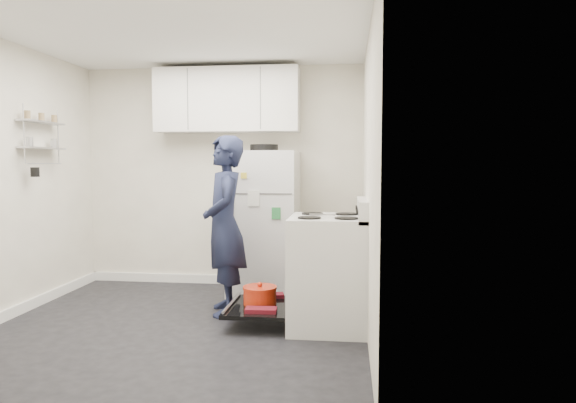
# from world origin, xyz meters

# --- Properties ---
(room) EXTENTS (3.21, 3.21, 2.51)m
(room) POSITION_xyz_m (-0.03, 0.03, 1.21)
(room) COLOR black
(room) RESTS_ON ground
(electric_range) EXTENTS (0.66, 0.76, 1.10)m
(electric_range) POSITION_xyz_m (1.26, 0.15, 0.47)
(electric_range) COLOR silver
(electric_range) RESTS_ON ground
(open_oven_door) EXTENTS (0.55, 0.71, 0.23)m
(open_oven_door) POSITION_xyz_m (0.67, 0.17, 0.19)
(open_oven_door) COLOR black
(open_oven_door) RESTS_ON ground
(refrigerator) EXTENTS (0.72, 0.74, 1.60)m
(refrigerator) POSITION_xyz_m (0.54, 1.25, 0.77)
(refrigerator) COLOR silver
(refrigerator) RESTS_ON ground
(upper_cabinets) EXTENTS (1.60, 0.33, 0.70)m
(upper_cabinets) POSITION_xyz_m (0.10, 1.43, 2.10)
(upper_cabinets) COLOR silver
(upper_cabinets) RESTS_ON room
(wall_shelf_rack) EXTENTS (0.14, 0.60, 0.61)m
(wall_shelf_rack) POSITION_xyz_m (-1.52, 0.49, 1.68)
(wall_shelf_rack) COLOR #B2B2B7
(wall_shelf_rack) RESTS_ON room
(person) EXTENTS (0.56, 0.70, 1.66)m
(person) POSITION_xyz_m (0.30, 0.43, 0.83)
(person) COLOR #191E38
(person) RESTS_ON ground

